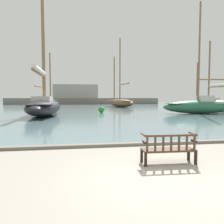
{
  "coord_description": "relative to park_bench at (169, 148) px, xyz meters",
  "views": [
    {
      "loc": [
        -2.0,
        -4.88,
        2.0
      ],
      "look_at": [
        0.35,
        10.0,
        1.0
      ],
      "focal_mm": 35.0,
      "sensor_mm": 36.0,
      "label": 1
    }
  ],
  "objects": [
    {
      "name": "sailboat_mid_starboard",
      "position": [
        -6.29,
        18.18,
        0.77
      ],
      "size": [
        3.28,
        13.48,
        15.67
      ],
      "color": "black",
      "rests_on": "harbor_water"
    },
    {
      "name": "sailboat_mid_port",
      "position": [
        -9.09,
        38.49,
        0.75
      ],
      "size": [
        4.89,
        12.09,
        14.86
      ],
      "color": "#2D6647",
      "rests_on": "harbor_water"
    },
    {
      "name": "park_bench",
      "position": [
        0.0,
        0.0,
        0.0
      ],
      "size": [
        1.62,
        0.58,
        0.92
      ],
      "color": "black",
      "rests_on": "ground"
    },
    {
      "name": "far_breakwater",
      "position": [
        -1.53,
        57.26,
        1.42
      ],
      "size": [
        43.51,
        2.4,
        5.74
      ],
      "color": "slate",
      "rests_on": "ground"
    },
    {
      "name": "sailboat_centre_channel",
      "position": [
        11.85,
        18.08,
        0.57
      ],
      "size": [
        9.12,
        2.81,
        13.11
      ],
      "color": "#2D6647",
      "rests_on": "harbor_water"
    },
    {
      "name": "ground_plane",
      "position": [
        -0.7,
        -1.25,
        -0.47
      ],
      "size": [
        160.0,
        160.0,
        0.0
      ],
      "primitive_type": "plane",
      "color": "gray"
    },
    {
      "name": "channel_buoy",
      "position": [
        0.28,
        21.58,
        0.01
      ],
      "size": [
        0.79,
        0.79,
        1.49
      ],
      "color": "green",
      "rests_on": "harbor_water"
    },
    {
      "name": "quay_edge_kerb",
      "position": [
        -0.7,
        2.6,
        -0.41
      ],
      "size": [
        40.0,
        0.3,
        0.12
      ],
      "primitive_type": "cube",
      "color": "slate",
      "rests_on": "ground"
    },
    {
      "name": "harbor_water",
      "position": [
        -0.7,
        42.75,
        -0.43
      ],
      "size": [
        100.0,
        80.0,
        0.08
      ],
      "primitive_type": "cube",
      "color": "slate",
      "rests_on": "ground"
    },
    {
      "name": "sailboat_nearest_starboard",
      "position": [
        19.75,
        28.31,
        0.67
      ],
      "size": [
        5.38,
        9.66,
        11.55
      ],
      "color": "brown",
      "rests_on": "harbor_water"
    },
    {
      "name": "sailboat_far_port",
      "position": [
        6.05,
        38.18,
        0.68
      ],
      "size": [
        4.98,
        11.99,
        14.04
      ],
      "color": "brown",
      "rests_on": "harbor_water"
    }
  ]
}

